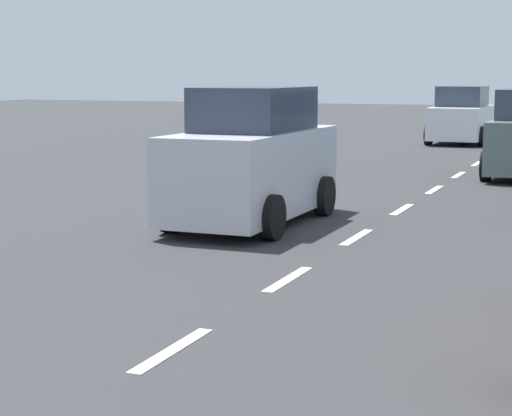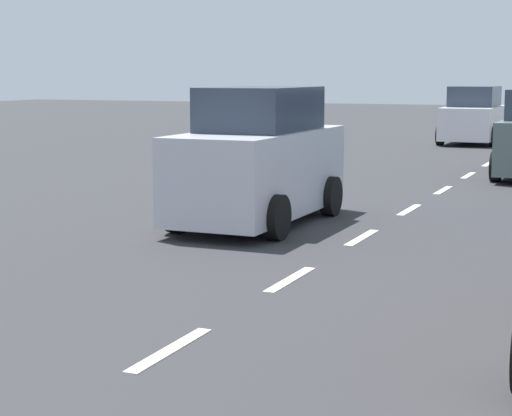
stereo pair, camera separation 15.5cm
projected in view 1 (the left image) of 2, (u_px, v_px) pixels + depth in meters
The scene contains 4 objects.
ground_plane at pixel (460, 174), 22.06m from camera, with size 96.00×96.00×0.00m, color #333335.
lane_center_line at pixel (485, 159), 25.91m from camera, with size 0.14×46.40×0.01m.
car_oncoming_lead at pixel (253, 161), 14.67m from camera, with size 1.87×4.07×2.21m.
car_oncoming_third at pixel (461, 117), 31.66m from camera, with size 1.98×4.01×1.98m.
Camera 1 is at (3.59, -1.21, 2.44)m, focal length 63.59 mm.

